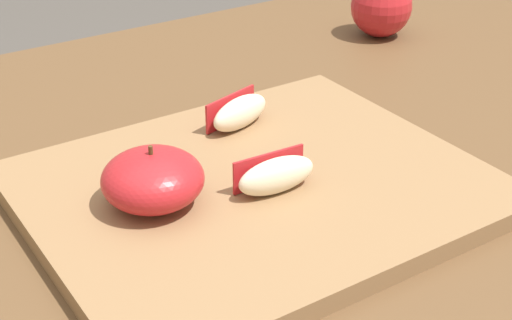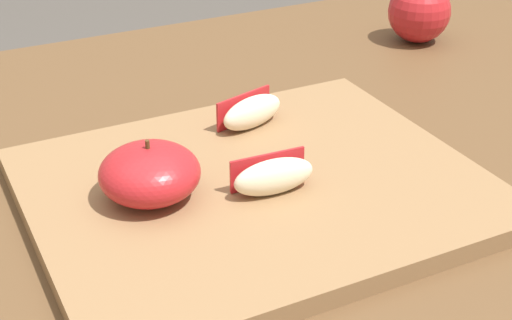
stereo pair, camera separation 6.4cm
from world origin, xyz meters
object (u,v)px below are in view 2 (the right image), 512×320
apple_wedge_back (252,112)px  apple_wedge_left (273,176)px  cutting_board (256,189)px  whole_apple_crimson (419,11)px  apple_half_skin_up (150,173)px

apple_wedge_back → apple_wedge_left: same height
cutting_board → apple_wedge_back: size_ratio=5.09×
cutting_board → apple_wedge_back: 0.11m
apple_wedge_left → whole_apple_crimson: (0.36, 0.28, 0.01)m
cutting_board → whole_apple_crimson: 0.45m
apple_half_skin_up → apple_wedge_back: size_ratio=1.12×
apple_wedge_left → apple_half_skin_up: bearing=157.8°
cutting_board → apple_wedge_left: bearing=-80.5°
apple_wedge_back → whole_apple_crimson: size_ratio=0.84×
cutting_board → apple_half_skin_up: bearing=170.9°
apple_wedge_left → whole_apple_crimson: size_ratio=0.81×
apple_wedge_back → apple_wedge_left: 0.13m
apple_half_skin_up → apple_wedge_back: apple_half_skin_up is taller
apple_half_skin_up → cutting_board: bearing=-9.1°
apple_half_skin_up → apple_wedge_back: 0.16m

